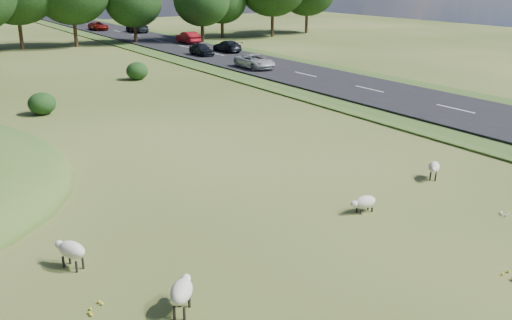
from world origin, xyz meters
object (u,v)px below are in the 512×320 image
(car_3, at_px, (98,26))
(car_5, at_px, (137,27))
(sheep_2, at_px, (434,167))
(car_6, at_px, (255,61))
(sheep_1, at_px, (364,202))
(car_4, at_px, (227,46))
(sheep_4, at_px, (71,250))
(car_1, at_px, (202,49))
(sheep_3, at_px, (182,291))
(car_0, at_px, (188,37))

(car_3, xyz_separation_m, car_5, (3.80, -6.72, 0.11))
(sheep_2, height_order, car_6, car_6)
(sheep_1, height_order, sheep_2, sheep_2)
(car_4, relative_size, car_6, 0.94)
(sheep_1, xyz_separation_m, sheep_4, (-10.47, 1.62, 0.20))
(sheep_2, xyz_separation_m, sheep_4, (-15.57, 0.53, 0.07))
(sheep_4, bearing_deg, car_6, -66.49)
(sheep_1, xyz_separation_m, car_4, (18.26, 42.02, 0.47))
(sheep_2, distance_m, car_6, 30.65)
(car_3, bearing_deg, sheep_2, -97.12)
(car_6, bearing_deg, car_1, 90.00)
(sheep_3, distance_m, car_1, 49.14)
(sheep_1, distance_m, sheep_2, 5.22)
(sheep_4, bearing_deg, sheep_2, -117.43)
(car_5, distance_m, car_6, 39.15)
(car_0, bearing_deg, sheep_1, 70.62)
(car_3, distance_m, car_4, 34.16)
(car_1, bearing_deg, sheep_3, -118.12)
(car_0, xyz_separation_m, car_4, (0.00, -9.90, -0.10))
(car_0, relative_size, car_6, 0.95)
(sheep_1, distance_m, car_0, 55.04)
(sheep_1, height_order, car_3, car_3)
(sheep_4, relative_size, car_4, 0.29)
(sheep_3, distance_m, car_6, 40.06)
(car_1, bearing_deg, sheep_2, -103.22)
(sheep_4, bearing_deg, car_3, -44.01)
(sheep_2, distance_m, car_4, 43.00)
(car_3, bearing_deg, sheep_1, -100.78)
(car_1, distance_m, car_5, 28.56)
(car_6, bearing_deg, car_0, 80.04)
(sheep_1, xyz_separation_m, sheep_2, (5.10, 1.09, 0.13))
(sheep_4, distance_m, car_3, 78.42)
(sheep_4, distance_m, car_0, 57.93)
(car_3, bearing_deg, sheep_4, -108.54)
(sheep_2, relative_size, car_6, 0.22)
(car_0, xyz_separation_m, car_6, (-3.80, -21.64, -0.08))
(sheep_1, height_order, sheep_4, sheep_4)
(car_1, relative_size, car_6, 0.80)
(sheep_4, height_order, car_4, car_4)
(sheep_1, xyz_separation_m, car_3, (14.46, 75.97, 0.48))
(car_0, distance_m, car_3, 24.35)
(car_1, bearing_deg, car_0, 70.92)
(sheep_1, height_order, car_4, car_4)
(car_5, bearing_deg, sheep_1, 75.23)
(car_4, xyz_separation_m, car_6, (-3.80, -11.74, 0.01))
(sheep_1, relative_size, car_6, 0.24)
(car_5, bearing_deg, car_3, -60.53)
(sheep_4, xyz_separation_m, car_6, (24.93, 28.66, 0.28))
(sheep_2, height_order, car_1, car_1)
(sheep_1, bearing_deg, car_6, -112.24)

